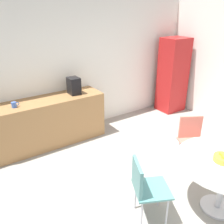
% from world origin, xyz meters
% --- Properties ---
extents(ground_plane, '(6.00, 6.00, 0.00)m').
position_xyz_m(ground_plane, '(0.00, 0.00, 0.00)').
color(ground_plane, '#9E998E').
extents(wall_back, '(6.00, 0.10, 2.60)m').
position_xyz_m(wall_back, '(0.00, 3.00, 1.30)').
color(wall_back, white).
rests_on(wall_back, ground_plane).
extents(counter_block, '(2.07, 0.60, 0.90)m').
position_xyz_m(counter_block, '(-0.59, 2.65, 0.45)').
color(counter_block, '#9E7042').
rests_on(counter_block, ground_plane).
extents(locker_cabinet, '(0.60, 0.50, 1.78)m').
position_xyz_m(locker_cabinet, '(2.55, 2.55, 0.89)').
color(locker_cabinet, '#B21E1E').
rests_on(locker_cabinet, ground_plane).
extents(chair_coral, '(0.57, 0.57, 0.83)m').
position_xyz_m(chair_coral, '(1.10, 0.71, 0.52)').
color(chair_coral, silver).
rests_on(chair_coral, ground_plane).
extents(chair_teal, '(0.56, 0.56, 0.83)m').
position_xyz_m(chair_teal, '(-0.32, 0.24, 0.52)').
color(chair_teal, silver).
rests_on(chair_teal, ground_plane).
extents(fruit_bowl, '(0.23, 0.23, 0.11)m').
position_xyz_m(fruit_bowl, '(0.57, -0.17, 0.79)').
color(fruit_bowl, gold).
rests_on(fruit_bowl, round_table).
extents(mug_white, '(0.13, 0.08, 0.09)m').
position_xyz_m(mug_white, '(-1.18, 2.59, 0.95)').
color(mug_white, '#3F66BF').
rests_on(mug_white, counter_block).
extents(coffee_maker, '(0.20, 0.24, 0.32)m').
position_xyz_m(coffee_maker, '(-0.04, 2.65, 1.06)').
color(coffee_maker, black).
rests_on(coffee_maker, counter_block).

